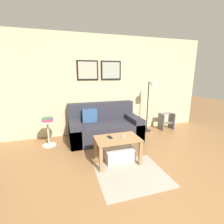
# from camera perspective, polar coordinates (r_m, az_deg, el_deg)

# --- Properties ---
(ground_plane) EXTENTS (16.00, 16.00, 0.00)m
(ground_plane) POSITION_cam_1_polar(r_m,az_deg,el_deg) (2.42, 20.65, -29.13)
(ground_plane) COLOR olive
(wall_back) EXTENTS (5.60, 0.09, 2.55)m
(wall_back) POSITION_cam_1_polar(r_m,az_deg,el_deg) (4.41, -1.50, 9.32)
(wall_back) COLOR #C6BC93
(wall_back) RESTS_ON ground_plane
(area_rug) EXTENTS (1.11, 0.98, 0.01)m
(area_rug) POSITION_cam_1_polar(r_m,az_deg,el_deg) (2.85, 6.91, -20.93)
(area_rug) COLOR #A39989
(area_rug) RESTS_ON ground_plane
(couch) EXTENTS (1.72, 0.94, 0.86)m
(couch) POSITION_cam_1_polar(r_m,az_deg,el_deg) (4.09, -2.71, -5.29)
(couch) COLOR #2D2D38
(couch) RESTS_ON ground_plane
(coffee_table) EXTENTS (0.80, 0.50, 0.47)m
(coffee_table) POSITION_cam_1_polar(r_m,az_deg,el_deg) (2.99, 1.90, -11.04)
(coffee_table) COLOR #997047
(coffee_table) RESTS_ON ground_plane
(storage_bin) EXTENTS (0.55, 0.35, 0.25)m
(storage_bin) POSITION_cam_1_polar(r_m,az_deg,el_deg) (3.15, 2.58, -14.51)
(storage_bin) COLOR #B2B2B7
(storage_bin) RESTS_ON ground_plane
(floor_lamp) EXTENTS (0.25, 0.45, 1.39)m
(floor_lamp) POSITION_cam_1_polar(r_m,az_deg,el_deg) (4.46, 13.32, 3.91)
(floor_lamp) COLOR black
(floor_lamp) RESTS_ON ground_plane
(side_table) EXTENTS (0.36, 0.36, 0.58)m
(side_table) POSITION_cam_1_polar(r_m,az_deg,el_deg) (3.91, -21.56, -6.27)
(side_table) COLOR silver
(side_table) RESTS_ON ground_plane
(book_stack) EXTENTS (0.24, 0.21, 0.09)m
(book_stack) POSITION_cam_1_polar(r_m,az_deg,el_deg) (3.84, -21.69, -2.37)
(book_stack) COLOR #8C4C93
(book_stack) RESTS_ON side_table
(remote_control) EXTENTS (0.11, 0.15, 0.02)m
(remote_control) POSITION_cam_1_polar(r_m,az_deg,el_deg) (3.01, 3.99, -8.48)
(remote_control) COLOR #99999E
(remote_control) RESTS_ON coffee_table
(cell_phone) EXTENTS (0.09, 0.15, 0.01)m
(cell_phone) POSITION_cam_1_polar(r_m,az_deg,el_deg) (2.97, -0.79, -8.85)
(cell_phone) COLOR black
(cell_phone) RESTS_ON coffee_table
(step_stool) EXTENTS (0.40, 0.29, 0.47)m
(step_stool) POSITION_cam_1_polar(r_m,az_deg,el_deg) (5.02, 18.61, -2.87)
(step_stool) COLOR slate
(step_stool) RESTS_ON ground_plane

